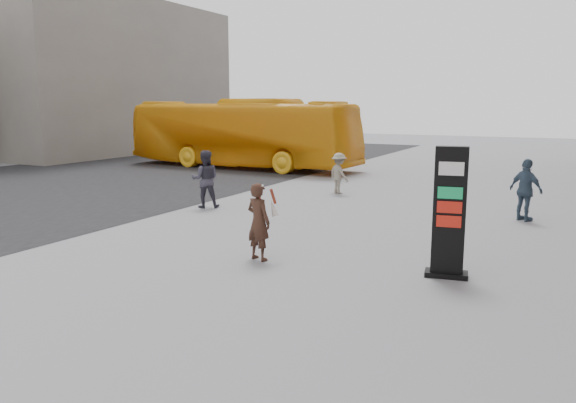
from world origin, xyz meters
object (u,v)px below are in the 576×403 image
at_px(info_pylon, 449,213).
at_px(pedestrian_c, 526,190).
at_px(woman, 259,221).
at_px(pedestrian_a, 205,179).
at_px(bus, 241,133).
at_px(pedestrian_b, 339,173).

xyz_separation_m(info_pylon, pedestrian_c, (0.87, 6.30, -0.37)).
height_order(woman, pedestrian_a, pedestrian_a).
bearing_deg(info_pylon, pedestrian_a, 145.01).
bearing_deg(woman, bus, -42.04).
xyz_separation_m(woman, pedestrian_a, (-4.58, 4.50, 0.07)).
distance_m(pedestrian_a, pedestrian_c, 9.56).
bearing_deg(pedestrian_b, pedestrian_a, 91.72).
distance_m(pedestrian_b, pedestrian_c, 6.85).
distance_m(bus, pedestrian_c, 16.28).
height_order(info_pylon, pedestrian_c, info_pylon).
relative_size(info_pylon, pedestrian_a, 1.37).
xyz_separation_m(info_pylon, pedestrian_b, (-5.64, 8.42, -0.50)).
distance_m(info_pylon, pedestrian_b, 10.15).
relative_size(bus, pedestrian_b, 8.41).
bearing_deg(woman, info_pylon, -155.97).
bearing_deg(pedestrian_b, info_pylon, 156.67).
height_order(pedestrian_a, pedestrian_b, pedestrian_a).
height_order(info_pylon, bus, bus).
xyz_separation_m(info_pylon, bus, (-13.38, 14.12, 0.51)).
relative_size(info_pylon, pedestrian_c, 1.42).
xyz_separation_m(pedestrian_b, pedestrian_c, (6.51, -2.12, 0.13)).
distance_m(woman, pedestrian_b, 9.22).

